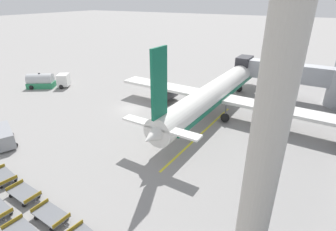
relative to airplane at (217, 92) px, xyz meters
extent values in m
plane|color=gray|center=(-12.84, -5.99, -3.41)|extent=(500.00, 500.00, 0.00)
cube|color=#B2B5BA|center=(8.90, 12.61, 1.39)|extent=(16.61, 3.25, 3.12)
cube|color=#2D2D33|center=(0.65, 12.90, 1.39)|extent=(2.54, 4.11, 3.75)
cube|color=#38383D|center=(8.90, 12.61, -1.79)|extent=(1.68, 2.47, 3.24)
cylinder|color=white|center=(0.03, 0.61, 0.25)|extent=(5.27, 35.30, 3.52)
sphere|color=white|center=(0.91, 18.17, 0.25)|extent=(3.34, 3.34, 3.34)
cone|color=white|center=(-0.85, -16.96, 0.25)|extent=(3.55, 4.38, 3.34)
cube|color=#146B4C|center=(-0.82, -16.30, 5.70)|extent=(0.41, 2.65, 7.38)
cube|color=white|center=(-0.82, -16.28, 0.78)|extent=(9.80, 1.84, 0.24)
cube|color=white|center=(-0.04, -0.80, -0.54)|extent=(34.94, 5.11, 0.44)
cylinder|color=#333338|center=(9.04, -0.85, -1.92)|extent=(2.59, 4.16, 2.39)
cylinder|color=#333338|center=(-9.08, 0.05, -1.92)|extent=(2.59, 4.16, 2.39)
cube|color=#146B4C|center=(0.03, 0.61, -0.36)|extent=(5.17, 31.79, 0.63)
cylinder|color=#56565B|center=(0.58, 11.49, -1.68)|extent=(0.24, 0.24, 2.11)
sphere|color=black|center=(0.58, 11.49, -2.73)|extent=(1.35, 1.35, 1.35)
cylinder|color=#56565B|center=(2.51, -3.04, -1.68)|extent=(0.24, 0.24, 2.11)
sphere|color=black|center=(2.51, -3.04, -2.73)|extent=(1.35, 1.35, 1.35)
cylinder|color=#56565B|center=(-2.80, -2.77, -1.68)|extent=(0.24, 0.24, 2.11)
sphere|color=black|center=(-2.80, -2.77, -2.73)|extent=(1.35, 1.35, 1.35)
cube|color=white|center=(-31.78, -3.36, -1.85)|extent=(3.11, 3.26, 2.31)
cube|color=#2D8C5B|center=(-35.69, -5.89, -2.85)|extent=(5.76, 4.97, 1.12)
cylinder|color=#B7BABC|center=(-35.69, -5.89, -1.71)|extent=(5.46, 4.69, 2.39)
sphere|color=#333338|center=(-35.69, -5.89, -0.51)|extent=(0.44, 0.44, 0.44)
sphere|color=black|center=(-31.36, -4.54, -2.96)|extent=(0.90, 0.90, 0.90)
sphere|color=black|center=(-32.68, -2.49, -2.96)|extent=(0.90, 0.90, 0.90)
sphere|color=black|center=(-36.32, -7.74, -2.96)|extent=(0.90, 0.90, 0.90)
sphere|color=black|center=(-37.64, -5.70, -2.96)|extent=(0.90, 0.90, 0.90)
cube|color=gray|center=(-19.87, -23.13, -2.23)|extent=(5.68, 4.05, 1.81)
cube|color=#1E232D|center=(-22.24, -22.07, -1.92)|extent=(0.79, 1.64, 0.63)
sphere|color=black|center=(-21.04, -21.53, -3.11)|extent=(0.60, 0.60, 0.60)
sphere|color=black|center=(-17.90, -22.93, -3.11)|extent=(0.60, 0.60, 0.60)
cube|color=olive|center=(-7.39, -30.67, -2.65)|extent=(0.30, 1.67, 0.32)
cube|color=#333338|center=(-7.00, -30.72, -2.98)|extent=(0.70, 0.15, 0.06)
sphere|color=black|center=(-7.72, -29.90, -3.23)|extent=(0.36, 0.36, 0.36)
cube|color=olive|center=(-6.04, -30.70, -2.65)|extent=(0.30, 1.67, 0.32)
sphere|color=black|center=(-5.52, -30.06, -3.23)|extent=(0.36, 0.36, 0.36)
cube|color=slate|center=(-12.85, -27.48, -2.86)|extent=(3.38, 2.19, 0.10)
cube|color=olive|center=(-11.34, -27.74, -2.65)|extent=(0.37, 1.66, 0.32)
cube|color=#333338|center=(-10.96, -27.81, -2.98)|extent=(0.70, 0.18, 0.06)
sphere|color=black|center=(-11.89, -28.37, -3.23)|extent=(0.36, 0.36, 0.36)
sphere|color=black|center=(-11.64, -26.97, -3.23)|extent=(0.36, 0.36, 0.36)
sphere|color=black|center=(-13.80, -26.59, -3.23)|extent=(0.36, 0.36, 0.36)
cube|color=slate|center=(-8.61, -27.99, -2.86)|extent=(3.25, 1.90, 0.10)
cube|color=olive|center=(-7.09, -28.10, -2.65)|extent=(0.20, 1.68, 0.32)
cube|color=olive|center=(-10.14, -27.88, -2.65)|extent=(0.20, 1.68, 0.32)
cube|color=#333338|center=(-6.70, -28.13, -2.98)|extent=(0.70, 0.11, 0.06)
sphere|color=black|center=(-7.57, -28.78, -3.23)|extent=(0.36, 0.36, 0.36)
sphere|color=black|center=(-7.47, -27.36, -3.23)|extent=(0.36, 0.36, 0.36)
sphere|color=black|center=(-9.76, -28.62, -3.23)|extent=(0.36, 0.36, 0.36)
sphere|color=black|center=(-9.66, -27.20, -3.23)|extent=(0.36, 0.36, 0.36)
cube|color=slate|center=(-4.18, -28.56, -2.86)|extent=(3.25, 1.90, 0.10)
cube|color=olive|center=(-2.65, -28.67, -2.65)|extent=(0.20, 1.68, 0.32)
cube|color=olive|center=(-5.70, -28.44, -2.65)|extent=(0.20, 1.68, 0.32)
cube|color=#333338|center=(-2.26, -28.70, -2.98)|extent=(0.70, 0.11, 0.06)
sphere|color=black|center=(-3.13, -29.35, -3.23)|extent=(0.36, 0.36, 0.36)
sphere|color=black|center=(-3.03, -27.93, -3.23)|extent=(0.36, 0.36, 0.36)
sphere|color=black|center=(-5.32, -29.19, -3.23)|extent=(0.36, 0.36, 0.36)
sphere|color=black|center=(-5.22, -27.77, -3.23)|extent=(0.36, 0.36, 0.36)
cube|color=olive|center=(-1.26, -28.69, -2.65)|extent=(0.35, 1.67, 0.32)
sphere|color=black|center=(-0.72, -28.05, -3.23)|extent=(0.36, 0.36, 0.36)
cylinder|color=#ADA89E|center=(12.06, -33.61, 9.79)|extent=(0.65, 0.65, 26.41)
cube|color=yellow|center=(0.93, -8.19, -3.40)|extent=(1.33, 20.61, 0.01)
camera|label=1|loc=(12.52, -38.09, 13.81)|focal=28.00mm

